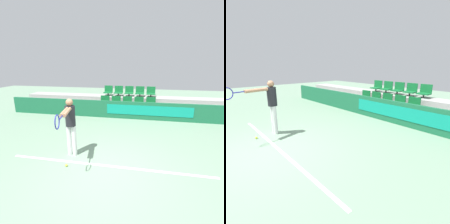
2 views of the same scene
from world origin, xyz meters
TOP-DOWN VIEW (x-y plane):
  - ground_plane at (0.00, 0.00)m, footprint 30.00×30.00m
  - court_baseline at (0.00, 0.26)m, footprint 5.53×0.08m
  - barrier_wall at (0.03, 4.50)m, footprint 12.32×0.14m
  - bleacher_tier_front at (0.00, 5.03)m, footprint 11.92×0.91m
  - bleacher_tier_middle at (0.00, 5.95)m, footprint 11.92×0.91m
  - stadium_chair_0 at (-1.20, 5.15)m, footprint 0.48×0.39m
  - stadium_chair_1 at (-0.60, 5.15)m, footprint 0.48×0.39m
  - stadium_chair_2 at (0.00, 5.15)m, footprint 0.48×0.39m
  - stadium_chair_3 at (0.60, 5.15)m, footprint 0.48×0.39m
  - stadium_chair_4 at (1.20, 5.15)m, footprint 0.48×0.39m
  - stadium_chair_5 at (-1.20, 6.06)m, footprint 0.48×0.39m
  - stadium_chair_6 at (-0.60, 6.06)m, footprint 0.48×0.39m
  - stadium_chair_7 at (0.00, 6.06)m, footprint 0.48×0.39m
  - stadium_chair_8 at (0.60, 6.06)m, footprint 0.48×0.39m
  - stadium_chair_9 at (1.20, 6.06)m, footprint 0.48×0.39m
  - tennis_player at (-1.11, 0.57)m, footprint 0.46×1.53m
  - tennis_ball at (-1.05, 0.03)m, footprint 0.07×0.07m

SIDE VIEW (x-z plane):
  - ground_plane at x=0.00m, z-range 0.00..0.00m
  - court_baseline at x=0.00m, z-range 0.00..0.01m
  - tennis_ball at x=-1.05m, z-range 0.00..0.07m
  - bleacher_tier_front at x=0.00m, z-range 0.00..0.43m
  - bleacher_tier_middle at x=0.00m, z-range 0.00..0.85m
  - barrier_wall at x=0.03m, z-range 0.00..0.86m
  - stadium_chair_0 at x=-1.20m, z-range 0.40..0.95m
  - stadium_chair_1 at x=-0.60m, z-range 0.40..0.95m
  - stadium_chair_2 at x=0.00m, z-range 0.40..0.95m
  - stadium_chair_3 at x=0.60m, z-range 0.40..0.95m
  - stadium_chair_4 at x=1.20m, z-range 0.40..0.95m
  - tennis_player at x=-1.11m, z-range 0.19..1.90m
  - stadium_chair_5 at x=-1.20m, z-range 0.83..1.37m
  - stadium_chair_6 at x=-0.60m, z-range 0.83..1.37m
  - stadium_chair_7 at x=0.00m, z-range 0.83..1.37m
  - stadium_chair_8 at x=0.60m, z-range 0.83..1.37m
  - stadium_chair_9 at x=1.20m, z-range 0.83..1.37m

